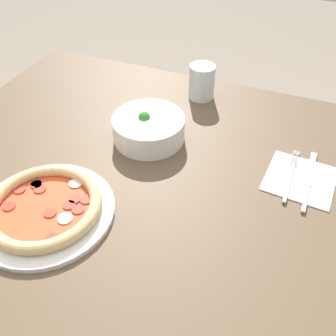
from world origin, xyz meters
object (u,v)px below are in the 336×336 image
(pizza, at_px, (45,208))
(bowl, at_px, (149,127))
(knife, at_px, (309,183))
(glass, at_px, (202,82))
(fork, at_px, (290,176))

(pizza, distance_m, bowl, 0.33)
(knife, height_order, glass, glass)
(fork, height_order, knife, same)
(pizza, distance_m, glass, 0.59)
(bowl, height_order, glass, glass)
(pizza, bearing_deg, knife, 30.81)
(fork, relative_size, glass, 1.84)
(bowl, xyz_separation_m, fork, (0.36, -0.01, -0.03))
(knife, bearing_deg, bowl, 87.62)
(bowl, distance_m, glass, 0.26)
(fork, bearing_deg, knife, -99.45)
(pizza, distance_m, fork, 0.55)
(bowl, xyz_separation_m, glass, (0.06, 0.25, 0.01))
(pizza, height_order, knife, pizza)
(knife, bearing_deg, pizza, 121.17)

